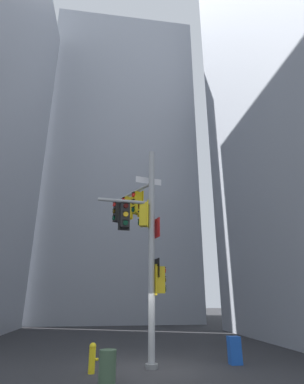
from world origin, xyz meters
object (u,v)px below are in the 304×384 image
(signal_pole_assembly, at_px, (140,230))
(newspaper_box, at_px, (235,350))
(fire_hydrant, at_px, (92,357))
(trash_bin, at_px, (107,368))

(signal_pole_assembly, distance_m, newspaper_box, 5.83)
(fire_hydrant, height_order, trash_bin, trash_bin)
(signal_pole_assembly, relative_size, trash_bin, 9.03)
(newspaper_box, height_order, trash_bin, newspaper_box)
(fire_hydrant, distance_m, trash_bin, 1.70)
(newspaper_box, xyz_separation_m, trash_bin, (-4.76, -2.28, -0.01))
(signal_pole_assembly, bearing_deg, newspaper_box, -5.26)
(signal_pole_assembly, distance_m, fire_hydrant, 4.95)
(newspaper_box, bearing_deg, signal_pole_assembly, 174.74)
(signal_pole_assembly, relative_size, fire_hydrant, 9.17)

